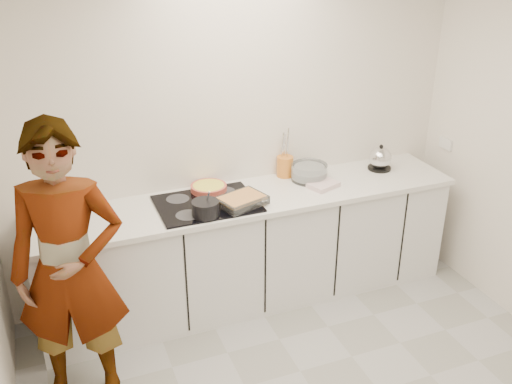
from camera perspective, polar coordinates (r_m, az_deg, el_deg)
name	(u,v)px	position (r m, az deg, el deg)	size (l,w,h in m)	color
wall_back	(236,133)	(4.39, -2.02, 5.89)	(3.60, 0.00, 2.60)	white
base_cabinets	(251,251)	(4.48, -0.48, -5.88)	(3.20, 0.58, 0.87)	white
countertop	(251,198)	(4.27, -0.50, -0.63)	(3.24, 0.64, 0.04)	white
hob	(207,204)	(4.14, -4.93, -1.17)	(0.72, 0.54, 0.01)	black
tart_dish	(209,187)	(4.32, -4.76, 0.46)	(0.30, 0.30, 0.04)	#C64E3E
saucepan	(205,208)	(3.94, -5.08, -1.64)	(0.20, 0.20, 0.18)	black
baking_dish	(242,200)	(4.08, -1.45, -0.82)	(0.39, 0.34, 0.06)	silver
mixing_bowl	(309,173)	(4.53, 5.34, 1.93)	(0.37, 0.37, 0.13)	silver
tea_towel	(323,185)	(4.43, 6.75, 0.71)	(0.22, 0.16, 0.04)	white
kettle	(380,159)	(4.81, 12.31, 3.26)	(0.24, 0.24, 0.22)	black
utensil_crock	(285,166)	(4.58, 2.91, 2.57)	(0.13, 0.13, 0.17)	orange
cook	(70,271)	(3.53, -18.14, -7.47)	(0.67, 0.44, 1.83)	white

